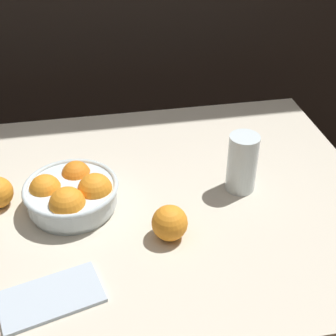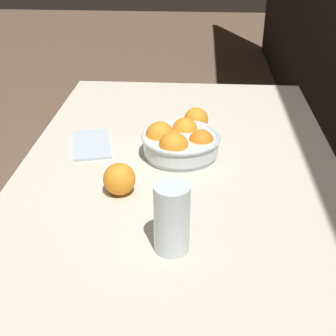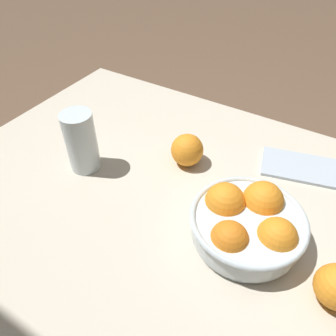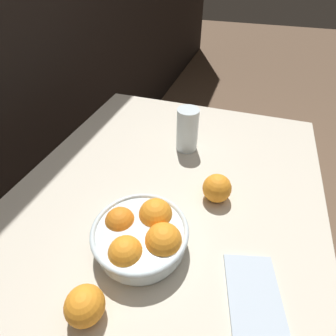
{
  "view_description": "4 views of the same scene",
  "coord_description": "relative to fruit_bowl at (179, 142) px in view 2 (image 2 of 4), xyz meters",
  "views": [
    {
      "loc": [
        0.01,
        -0.88,
        1.46
      ],
      "look_at": [
        0.18,
        0.01,
        0.82
      ],
      "focal_mm": 50.0,
      "sensor_mm": 36.0,
      "label": 1
    },
    {
      "loc": [
        1.12,
        0.04,
        1.36
      ],
      "look_at": [
        0.14,
        -0.02,
        0.81
      ],
      "focal_mm": 50.0,
      "sensor_mm": 36.0,
      "label": 2
    },
    {
      "loc": [
        -0.13,
        0.41,
        1.28
      ],
      "look_at": [
        0.14,
        -0.04,
        0.8
      ],
      "focal_mm": 35.0,
      "sensor_mm": 36.0,
      "label": 3
    },
    {
      "loc": [
        -0.37,
        -0.17,
        1.29
      ],
      "look_at": [
        0.15,
        0.0,
        0.82
      ],
      "focal_mm": 28.0,
      "sensor_mm": 36.0,
      "label": 4
    }
  ],
  "objects": [
    {
      "name": "dining_table",
      "position": [
        0.05,
        0.01,
        -0.12
      ],
      "size": [
        1.36,
        0.87,
        0.74
      ],
      "color": "beige",
      "rests_on": "ground_plane"
    },
    {
      "name": "fruit_bowl",
      "position": [
        0.0,
        0.0,
        0.0
      ],
      "size": [
        0.22,
        0.22,
        0.1
      ],
      "color": "silver",
      "rests_on": "dining_table"
    },
    {
      "name": "juice_glass",
      "position": [
        0.41,
        0.0,
        0.02
      ],
      "size": [
        0.07,
        0.07,
        0.15
      ],
      "color": "#F4A314",
      "rests_on": "dining_table"
    },
    {
      "name": "orange_loose_near_bowl",
      "position": [
        -0.17,
        0.05,
        -0.01
      ],
      "size": [
        0.08,
        0.08,
        0.08
      ],
      "primitive_type": "sphere",
      "color": "orange",
      "rests_on": "dining_table"
    },
    {
      "name": "orange_loose_front",
      "position": [
        0.21,
        -0.13,
        -0.0
      ],
      "size": [
        0.08,
        0.08,
        0.08
      ],
      "primitive_type": "sphere",
      "color": "orange",
      "rests_on": "dining_table"
    },
    {
      "name": "napkin",
      "position": [
        -0.05,
        -0.26,
        -0.04
      ],
      "size": [
        0.21,
        0.15,
        0.01
      ],
      "primitive_type": "cube",
      "rotation": [
        0.0,
        0.0,
        0.25
      ],
      "color": "silver",
      "rests_on": "dining_table"
    }
  ]
}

